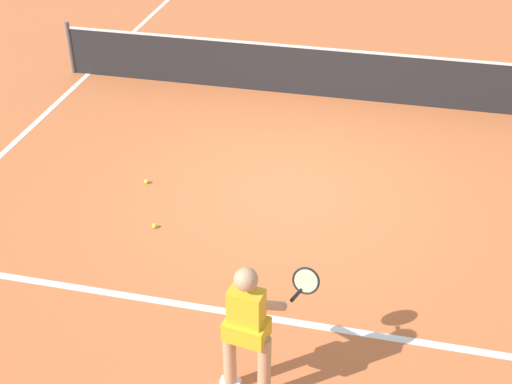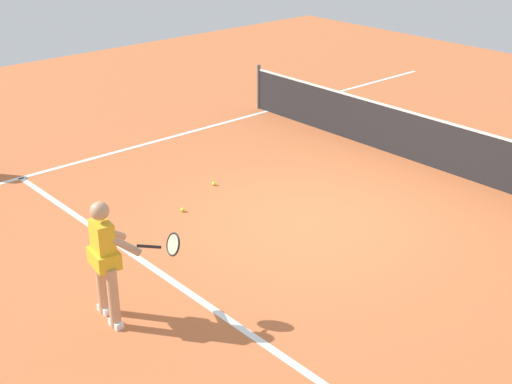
{
  "view_description": "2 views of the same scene",
  "coord_description": "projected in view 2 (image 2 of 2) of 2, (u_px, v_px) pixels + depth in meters",
  "views": [
    {
      "loc": [
        1.4,
        -8.28,
        5.4
      ],
      "look_at": [
        -0.1,
        -1.75,
        1.04
      ],
      "focal_mm": 48.49,
      "sensor_mm": 36.0,
      "label": 1
    },
    {
      "loc": [
        6.75,
        -7.11,
        4.86
      ],
      "look_at": [
        -0.12,
        -1.07,
        0.75
      ],
      "focal_mm": 49.39,
      "sensor_mm": 36.0,
      "label": 2
    }
  ],
  "objects": [
    {
      "name": "tennis_ball_mid",
      "position": [
        214.0,
        184.0,
        12.1
      ],
      "size": [
        0.07,
        0.07,
        0.07
      ],
      "primitive_type": "sphere",
      "color": "#D1E533",
      "rests_on": "ground"
    },
    {
      "name": "service_line_marking",
      "position": [
        170.0,
        280.0,
        9.28
      ],
      "size": [
        9.14,
        0.1,
        0.01
      ],
      "primitive_type": "cube",
      "color": "white",
      "rests_on": "ground"
    },
    {
      "name": "sideline_left_marking",
      "position": [
        149.0,
        143.0,
        14.03
      ],
      "size": [
        0.1,
        17.25,
        0.01
      ],
      "primitive_type": "cube",
      "color": "white",
      "rests_on": "ground"
    },
    {
      "name": "tennis_player",
      "position": [
        107.0,
        257.0,
        8.12
      ],
      "size": [
        0.87,
        0.91,
        1.55
      ],
      "color": "tan",
      "rests_on": "ground"
    },
    {
      "name": "ground_plane",
      "position": [
        313.0,
        220.0,
        10.9
      ],
      "size": [
        25.02,
        25.02,
        0.0
      ],
      "primitive_type": "plane",
      "color": "#C66638"
    },
    {
      "name": "court_net",
      "position": [
        438.0,
        144.0,
        12.63
      ],
      "size": [
        9.82,
        0.08,
        1.01
      ],
      "color": "#4C4C51",
      "rests_on": "ground"
    },
    {
      "name": "tennis_ball_near",
      "position": [
        183.0,
        210.0,
        11.15
      ],
      "size": [
        0.07,
        0.07,
        0.07
      ],
      "primitive_type": "sphere",
      "color": "#D1E533",
      "rests_on": "ground"
    }
  ]
}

